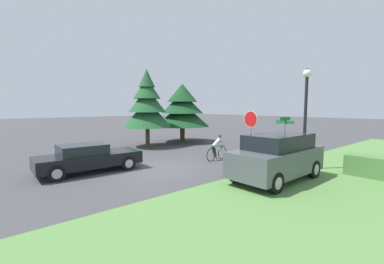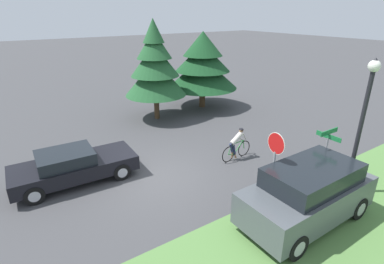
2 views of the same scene
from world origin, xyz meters
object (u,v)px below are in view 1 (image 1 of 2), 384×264
(street_lamp, at_px, (306,104))
(street_name_sign, at_px, (285,134))
(parked_suv_right, at_px, (277,157))
(conifer_tall_near, at_px, (147,105))
(stop_sign, at_px, (250,132))
(conifer_tall_far, at_px, (182,108))
(cyclist, at_px, (217,148))
(sedan_left_lane, at_px, (88,158))

(street_lamp, distance_m, street_name_sign, 1.83)
(parked_suv_right, relative_size, conifer_tall_near, 0.76)
(stop_sign, xyz_separation_m, conifer_tall_far, (-10.88, 5.07, 0.92))
(cyclist, xyz_separation_m, conifer_tall_near, (-6.88, -0.40, 2.50))
(street_name_sign, distance_m, conifer_tall_far, 11.58)
(sedan_left_lane, distance_m, stop_sign, 7.50)
(cyclist, height_order, conifer_tall_near, conifer_tall_near)
(cyclist, relative_size, conifer_tall_far, 0.35)
(sedan_left_lane, relative_size, cyclist, 2.66)
(sedan_left_lane, distance_m, conifer_tall_far, 11.42)
(stop_sign, distance_m, street_lamp, 3.62)
(cyclist, relative_size, conifer_tall_near, 0.30)
(parked_suv_right, xyz_separation_m, conifer_tall_near, (-11.34, 0.66, 2.20))
(stop_sign, bearing_deg, conifer_tall_near, -3.81)
(parked_suv_right, xyz_separation_m, stop_sign, (-0.87, -0.67, 1.03))
(sedan_left_lane, distance_m, street_lamp, 10.61)
(conifer_tall_near, bearing_deg, conifer_tall_far, 96.35)
(street_lamp, bearing_deg, cyclist, -159.43)
(sedan_left_lane, distance_m, parked_suv_right, 8.48)
(cyclist, relative_size, stop_sign, 0.61)
(sedan_left_lane, bearing_deg, stop_sign, -47.12)
(parked_suv_right, bearing_deg, street_name_sign, 20.16)
(sedan_left_lane, relative_size, street_lamp, 0.95)
(stop_sign, bearing_deg, sedan_left_lane, 44.05)
(street_lamp, bearing_deg, street_name_sign, -110.91)
(street_lamp, height_order, street_name_sign, street_lamp)
(street_name_sign, relative_size, conifer_tall_far, 0.51)
(parked_suv_right, distance_m, street_name_sign, 1.86)
(parked_suv_right, height_order, stop_sign, stop_sign)
(cyclist, bearing_deg, sedan_left_lane, 158.40)
(conifer_tall_near, bearing_deg, parked_suv_right, -3.33)
(cyclist, height_order, stop_sign, stop_sign)
(cyclist, bearing_deg, street_lamp, -73.88)
(parked_suv_right, distance_m, conifer_tall_near, 11.57)
(stop_sign, relative_size, conifer_tall_near, 0.49)
(conifer_tall_near, distance_m, conifer_tall_far, 3.77)
(parked_suv_right, height_order, street_name_sign, street_name_sign)
(street_lamp, bearing_deg, sedan_left_lane, -127.75)
(stop_sign, relative_size, conifer_tall_far, 0.57)
(sedan_left_lane, distance_m, cyclist, 6.84)
(street_lamp, xyz_separation_m, conifer_tall_near, (-11.18, -2.02, -0.01))
(sedan_left_lane, relative_size, parked_suv_right, 1.04)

